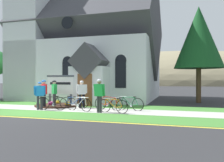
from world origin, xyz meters
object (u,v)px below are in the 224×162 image
Objects in this scene: bicycle_green at (108,103)px; bicycle_white at (52,103)px; bicycle_orange at (113,106)px; bicycle_blue at (74,103)px; cyclist_in_orange_jersey at (99,93)px; cyclist_in_red_jersey at (40,94)px; roadside_conifer at (199,37)px; cyclist_in_green_jersey at (54,91)px; cyclist_in_yellow_jersey at (82,92)px; church_sign at (60,86)px; cyclist_in_white_jersey at (44,92)px; bicycle_red at (79,104)px; bicycle_yellow at (130,104)px.

bicycle_green is 3.23m from bicycle_white.
bicycle_green is 1.03× the size of bicycle_orange.
cyclist_in_orange_jersey reaches higher than bicycle_blue.
bicycle_white is at bearing 178.28° from bicycle_orange.
bicycle_green is 1.04× the size of bicycle_white.
cyclist_in_red_jersey is 0.22× the size of roadside_conifer.
cyclist_in_green_jersey is 0.23× the size of roadside_conifer.
bicycle_blue is 0.99× the size of cyclist_in_yellow_jersey.
church_sign is at bearing -153.01° from roadside_conifer.
bicycle_orange is at bearing -31.18° from cyclist_in_yellow_jersey.
bicycle_white is (-0.96, -0.88, 0.02)m from bicycle_blue.
cyclist_in_white_jersey is (-0.26, -0.77, 0.02)m from cyclist_in_green_jersey.
church_sign reaches higher than cyclist_in_yellow_jersey.
bicycle_green is 1.03× the size of bicycle_red.
bicycle_yellow is 1.07× the size of cyclist_in_red_jersey.
cyclist_in_orange_jersey reaches higher than bicycle_green.
cyclist_in_orange_jersey is at bearing -24.60° from cyclist_in_green_jersey.
bicycle_white is 0.23× the size of roadside_conifer.
bicycle_white is 0.88m from cyclist_in_red_jersey.
cyclist_in_green_jersey is at bearing -178.30° from cyclist_in_yellow_jersey.
bicycle_green is 3.96m from cyclist_in_red_jersey.
roadside_conifer reaches higher than bicycle_red.
cyclist_in_red_jersey is (-3.79, -1.02, 0.55)m from bicycle_green.
bicycle_green is 1.20m from bicycle_yellow.
bicycle_orange is (4.36, -2.28, -0.96)m from church_sign.
cyclist_in_orange_jersey is (3.67, -0.14, 0.11)m from cyclist_in_red_jersey.
church_sign reaches higher than bicycle_red.
cyclist_in_yellow_jersey is at bearing 148.82° from bicycle_orange.
cyclist_in_white_jersey is at bearing -174.31° from bicycle_yellow.
bicycle_red is 2.41m from cyclist_in_red_jersey.
roadside_conifer is at bearing 33.94° from cyclist_in_white_jersey.
roadside_conifer is (8.30, 6.72, 4.47)m from bicycle_white.
bicycle_yellow is at bearing 14.22° from cyclist_in_red_jersey.
church_sign reaches higher than cyclist_in_red_jersey.
bicycle_orange is 1.06× the size of cyclist_in_red_jersey.
church_sign is at bearing 106.94° from bicycle_white.
cyclist_in_white_jersey is at bearing -97.88° from church_sign.
bicycle_white is (-4.31, -1.06, 0.00)m from bicycle_yellow.
cyclist_in_red_jersey is at bearing -178.86° from bicycle_orange.
bicycle_red is at bearing 5.15° from cyclist_in_red_jersey.
cyclist_in_green_jersey is (-1.58, 0.44, 0.62)m from bicycle_blue.
cyclist_in_yellow_jersey reaches higher than cyclist_in_red_jersey.
cyclist_in_orange_jersey reaches higher than cyclist_in_red_jersey.
bicycle_red is 2.68m from cyclist_in_white_jersey.
church_sign is 2.39m from cyclist_in_red_jersey.
roadside_conifer reaches higher than bicycle_white.
bicycle_orange is at bearing -58.57° from bicycle_green.
church_sign is at bearing 157.46° from cyclist_in_yellow_jersey.
bicycle_yellow is 4.44m from bicycle_white.
cyclist_in_green_jersey is (0.04, -0.84, -0.34)m from church_sign.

